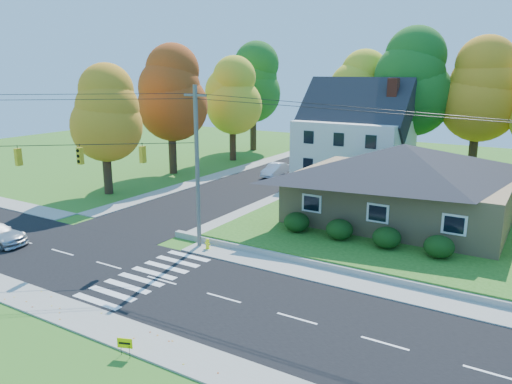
% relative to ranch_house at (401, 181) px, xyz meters
% --- Properties ---
extents(ground, '(120.00, 120.00, 0.00)m').
position_rel_ranch_house_xyz_m(ground, '(-8.00, -16.00, -3.27)').
color(ground, '#3D7923').
extents(road_main, '(90.00, 8.00, 0.02)m').
position_rel_ranch_house_xyz_m(road_main, '(-8.00, -16.00, -3.26)').
color(road_main, black).
rests_on(road_main, ground).
extents(road_cross, '(8.00, 44.00, 0.02)m').
position_rel_ranch_house_xyz_m(road_cross, '(-16.00, 10.00, -3.25)').
color(road_cross, black).
rests_on(road_cross, ground).
extents(sidewalk_north, '(90.00, 2.00, 0.08)m').
position_rel_ranch_house_xyz_m(sidewalk_north, '(-8.00, -11.00, -3.23)').
color(sidewalk_north, '#9C9A90').
rests_on(sidewalk_north, ground).
extents(sidewalk_south, '(90.00, 2.00, 0.08)m').
position_rel_ranch_house_xyz_m(sidewalk_south, '(-8.00, -21.00, -3.23)').
color(sidewalk_south, '#9C9A90').
rests_on(sidewalk_south, ground).
extents(lawn, '(30.00, 30.00, 0.50)m').
position_rel_ranch_house_xyz_m(lawn, '(5.00, 5.00, -3.02)').
color(lawn, '#3D7923').
rests_on(lawn, ground).
extents(ranch_house, '(14.60, 10.60, 5.40)m').
position_rel_ranch_house_xyz_m(ranch_house, '(0.00, 0.00, 0.00)').
color(ranch_house, tan).
rests_on(ranch_house, lawn).
extents(colonial_house, '(10.40, 8.40, 9.60)m').
position_rel_ranch_house_xyz_m(colonial_house, '(-7.96, 12.00, 1.32)').
color(colonial_house, silver).
rests_on(colonial_house, lawn).
extents(hedge_row, '(10.70, 1.70, 1.27)m').
position_rel_ranch_house_xyz_m(hedge_row, '(-0.50, -6.20, -2.13)').
color(hedge_row, '#163A10').
rests_on(hedge_row, lawn).
extents(traffic_infrastructure, '(38.10, 10.66, 10.00)m').
position_rel_ranch_house_xyz_m(traffic_infrastructure, '(-8.15, -14.65, 1.88)').
color(traffic_infrastructure, '#666059').
rests_on(traffic_infrastructure, ground).
extents(tree_lot_0, '(6.72, 6.72, 12.51)m').
position_rel_ranch_house_xyz_m(tree_lot_0, '(-10.00, 18.00, 5.04)').
color(tree_lot_0, '#3F2A19').
rests_on(tree_lot_0, lawn).
extents(tree_lot_1, '(7.84, 7.84, 14.60)m').
position_rel_ranch_house_xyz_m(tree_lot_1, '(-4.00, 17.00, 6.35)').
color(tree_lot_1, '#3F2A19').
rests_on(tree_lot_1, lawn).
extents(tree_lot_2, '(7.28, 7.28, 13.56)m').
position_rel_ranch_house_xyz_m(tree_lot_2, '(2.00, 18.00, 5.70)').
color(tree_lot_2, '#3F2A19').
rests_on(tree_lot_2, lawn).
extents(tree_west_0, '(6.16, 6.16, 11.47)m').
position_rel_ranch_house_xyz_m(tree_west_0, '(-25.00, -4.00, 3.89)').
color(tree_west_0, '#3F2A19').
rests_on(tree_west_0, ground).
extents(tree_west_1, '(7.28, 7.28, 13.56)m').
position_rel_ranch_house_xyz_m(tree_west_1, '(-26.00, 6.00, 5.20)').
color(tree_west_1, '#3F2A19').
rests_on(tree_west_1, ground).
extents(tree_west_2, '(6.72, 6.72, 12.51)m').
position_rel_ranch_house_xyz_m(tree_west_2, '(-25.00, 16.00, 4.54)').
color(tree_west_2, '#3F2A19').
rests_on(tree_west_2, ground).
extents(tree_west_3, '(7.84, 7.84, 14.60)m').
position_rel_ranch_house_xyz_m(tree_west_3, '(-27.00, 24.00, 5.85)').
color(tree_west_3, '#3F2A19').
rests_on(tree_west_3, ground).
extents(white_car, '(1.67, 4.19, 1.36)m').
position_rel_ranch_house_xyz_m(white_car, '(-15.84, 10.29, -2.57)').
color(white_car, white).
rests_on(white_car, road_cross).
extents(fire_hydrant, '(0.41, 0.32, 0.73)m').
position_rel_ranch_house_xyz_m(fire_hydrant, '(-8.73, -10.98, -2.92)').
color(fire_hydrant, '#F8FB17').
rests_on(fire_hydrant, ground).
extents(yard_sign, '(0.59, 0.25, 0.78)m').
position_rel_ranch_house_xyz_m(yard_sign, '(-4.34, -22.16, -2.71)').
color(yard_sign, black).
rests_on(yard_sign, ground).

